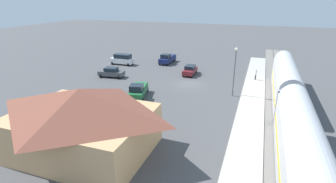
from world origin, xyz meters
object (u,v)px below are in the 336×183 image
at_px(pickup_green, 138,90).
at_px(sedan_charcoal, 111,72).
at_px(pickup_navy, 167,58).
at_px(sedan_maroon, 190,70).
at_px(passenger_train, 291,104).
at_px(light_pole_near_platform, 235,66).
at_px(suv_white, 122,59).
at_px(station_building, 82,120).
at_px(pedestrian_on_platform, 256,74).

distance_m(pickup_green, sedan_charcoal, 11.42).
xyz_separation_m(pickup_navy, sedan_maroon, (-6.88, 6.79, -0.15)).
distance_m(passenger_train, light_pole_near_platform, 10.51).
relative_size(passenger_train, suv_white, 7.22).
height_order(station_building, pickup_navy, station_building).
bearing_deg(suv_white, pickup_green, 125.42).
bearing_deg(passenger_train, light_pole_near_platform, -49.12).
xyz_separation_m(station_building, sedan_maroon, (-2.56, -27.54, -2.28)).
bearing_deg(light_pole_near_platform, pickup_navy, -44.58).
distance_m(pedestrian_on_platform, sedan_charcoal, 24.89).
distance_m(pedestrian_on_platform, pickup_green, 20.35).
relative_size(station_building, pedestrian_on_platform, 7.37).
bearing_deg(light_pole_near_platform, sedan_charcoal, -6.13).
bearing_deg(pickup_green, passenger_train, 171.69).
xyz_separation_m(pickup_navy, pickup_green, (-2.94, 20.31, 0.00)).
bearing_deg(pickup_green, pickup_navy, -81.76).
height_order(pedestrian_on_platform, light_pole_near_platform, light_pole_near_platform).
distance_m(pickup_green, sedan_maroon, 14.08).
xyz_separation_m(sedan_charcoal, suv_white, (2.64, -8.73, 0.27)).
xyz_separation_m(passenger_train, pickup_navy, (22.31, -23.14, -1.83)).
bearing_deg(sedan_charcoal, sedan_maroon, -153.99).
relative_size(pedestrian_on_platform, suv_white, 0.35).
relative_size(sedan_charcoal, suv_white, 0.95).
distance_m(station_building, pickup_green, 14.24).
distance_m(station_building, sedan_maroon, 27.75).
height_order(sedan_maroon, light_pole_near_platform, light_pole_near_platform).
distance_m(suv_white, light_pole_near_platform, 26.61).
xyz_separation_m(sedan_maroon, suv_white, (15.35, -2.53, 0.27)).
height_order(station_building, suv_white, station_building).
bearing_deg(pedestrian_on_platform, light_pole_near_platform, 71.38).
height_order(passenger_train, pickup_green, passenger_train).
relative_size(pedestrian_on_platform, light_pole_near_platform, 0.24).
xyz_separation_m(pickup_green, sedan_charcoal, (8.77, -7.32, -0.15)).
height_order(sedan_charcoal, suv_white, suv_white).
bearing_deg(sedan_maroon, pickup_navy, -44.64).
bearing_deg(passenger_train, pedestrian_on_platform, -76.10).
bearing_deg(sedan_maroon, sedan_charcoal, 26.01).
bearing_deg(sedan_maroon, light_pole_near_platform, 135.47).
bearing_deg(pedestrian_on_platform, sedan_charcoal, 13.99).
bearing_deg(sedan_maroon, station_building, 84.68).
bearing_deg(station_building, sedan_charcoal, -64.56).
height_order(station_building, sedan_charcoal, station_building).
xyz_separation_m(pickup_navy, light_pole_near_platform, (-15.52, 15.29, 3.44)).
distance_m(passenger_train, pickup_navy, 32.20).
height_order(pedestrian_on_platform, pickup_green, pickup_green).
xyz_separation_m(pedestrian_on_platform, sedan_maroon, (11.43, -0.19, -0.40)).
bearing_deg(passenger_train, station_building, 31.87).
xyz_separation_m(sedan_maroon, light_pole_near_platform, (-8.64, 8.49, 3.59)).
bearing_deg(passenger_train, sedan_maroon, -46.65).
distance_m(passenger_train, sedan_charcoal, 29.98).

